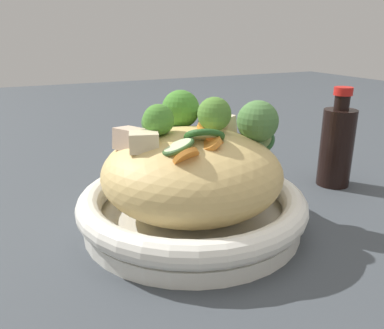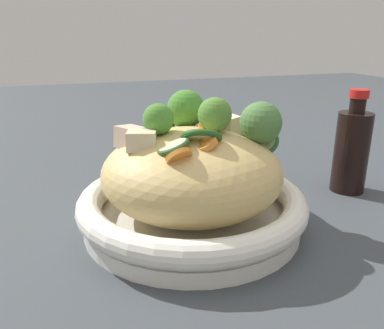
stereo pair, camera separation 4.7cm
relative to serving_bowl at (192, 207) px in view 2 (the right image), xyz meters
name	(u,v)px [view 2 (the right image)]	position (x,y,z in m)	size (l,w,h in m)	color
ground_plane	(192,225)	(0.00, 0.00, -0.02)	(3.00, 3.00, 0.00)	#3C4147
serving_bowl	(192,207)	(0.00, 0.00, 0.00)	(0.28, 0.28, 0.05)	white
noodle_heap	(192,173)	(0.00, 0.00, 0.05)	(0.22, 0.22, 0.10)	tan
broccoli_florets	(207,118)	(-0.03, -0.03, 0.10)	(0.18, 0.16, 0.07)	#8DB073
carrot_coins	(201,142)	(0.00, 0.04, 0.09)	(0.09, 0.09, 0.03)	orange
zucchini_slices	(220,137)	(-0.03, 0.01, 0.09)	(0.18, 0.11, 0.05)	beige
chicken_chunks	(188,131)	(0.00, -0.03, 0.09)	(0.17, 0.09, 0.04)	beige
soy_sauce_bottle	(352,149)	(-0.26, -0.03, 0.04)	(0.05, 0.05, 0.15)	black
drinking_glass	(185,132)	(-0.08, -0.28, 0.02)	(0.07, 0.07, 0.09)	silver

